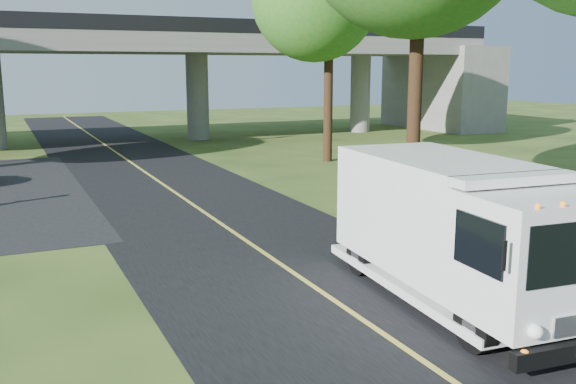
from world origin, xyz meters
TOP-DOWN VIEW (x-y plane):
  - ground at (0.00, 0.00)m, footprint 120.00×120.00m
  - road at (0.00, 10.00)m, footprint 7.00×90.00m
  - lane_line at (0.00, 10.00)m, footprint 0.12×90.00m
  - overpass at (0.00, 32.00)m, footprint 54.00×10.00m
  - step_van at (2.21, 1.84)m, footprint 2.99×6.89m

SIDE VIEW (x-z plane):
  - ground at x=0.00m, z-range 0.00..0.00m
  - road at x=0.00m, z-range 0.00..0.02m
  - lane_line at x=0.00m, z-range 0.03..0.03m
  - step_van at x=2.21m, z-range 0.12..2.94m
  - overpass at x=0.00m, z-range 0.91..8.21m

